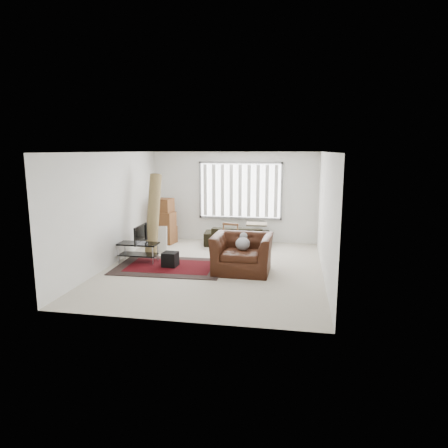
% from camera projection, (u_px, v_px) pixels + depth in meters
% --- Properties ---
extents(room, '(6.00, 6.02, 2.71)m').
position_uv_depth(room, '(219.00, 192.00, 9.55)').
color(room, beige).
rests_on(room, ground).
extents(persian_rug, '(2.59, 1.77, 0.02)m').
position_uv_depth(persian_rug, '(170.00, 267.00, 9.51)').
color(persian_rug, black).
rests_on(persian_rug, ground).
extents(tv_stand, '(0.98, 0.44, 0.49)m').
position_uv_depth(tv_stand, '(138.00, 248.00, 9.86)').
color(tv_stand, black).
rests_on(tv_stand, ground).
extents(tv, '(0.10, 0.79, 0.45)m').
position_uv_depth(tv, '(138.00, 234.00, 9.80)').
color(tv, black).
rests_on(tv, tv_stand).
extents(subwoofer, '(0.36, 0.36, 0.34)m').
position_uv_depth(subwoofer, '(170.00, 259.00, 9.48)').
color(subwoofer, black).
rests_on(subwoofer, persian_rug).
extents(moving_boxes, '(0.63, 0.59, 1.34)m').
position_uv_depth(moving_boxes, '(165.00, 223.00, 11.83)').
color(moving_boxes, brown).
rests_on(moving_boxes, ground).
extents(white_flatpack, '(0.58, 0.30, 0.71)m').
position_uv_depth(white_flatpack, '(157.00, 239.00, 10.90)').
color(white_flatpack, silver).
rests_on(white_flatpack, ground).
extents(rolled_rug, '(0.37, 0.98, 2.13)m').
position_uv_depth(rolled_rug, '(153.00, 213.00, 10.73)').
color(rolled_rug, olive).
rests_on(rolled_rug, ground).
extents(sofa, '(1.98, 1.01, 0.73)m').
position_uv_depth(sofa, '(237.00, 233.00, 11.66)').
color(sofa, black).
rests_on(sofa, ground).
extents(side_chair, '(0.55, 0.55, 0.87)m').
position_uv_depth(side_chair, '(228.00, 239.00, 10.31)').
color(side_chair, '#9D8367').
rests_on(side_chair, ground).
extents(armchair, '(1.35, 1.18, 0.98)m').
position_uv_depth(armchair, '(242.00, 251.00, 9.07)').
color(armchair, '#33150A').
rests_on(armchair, ground).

